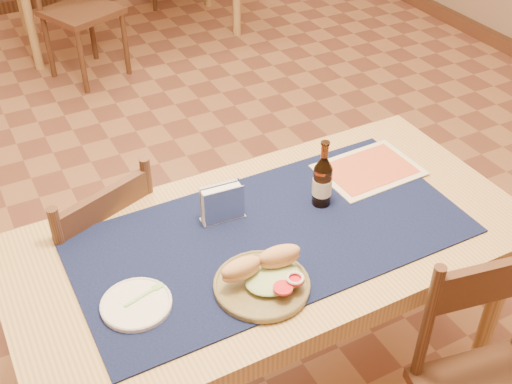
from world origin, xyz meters
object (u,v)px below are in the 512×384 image
chair_main_far (93,262)px  sandwich_plate (264,278)px  beer_bottle (322,181)px  main_table (271,255)px  napkin_holder (222,204)px

chair_main_far → sandwich_plate: bearing=-62.0°
beer_bottle → main_table: bearing=-164.9°
sandwich_plate → beer_bottle: size_ratio=1.15×
sandwich_plate → main_table: bearing=55.8°
main_table → napkin_holder: (-0.10, 0.14, 0.15)m
chair_main_far → beer_bottle: bearing=-30.6°
beer_bottle → napkin_holder: (-0.32, 0.08, -0.03)m
sandwich_plate → chair_main_far: bearing=118.0°
chair_main_far → beer_bottle: beer_bottle is taller
chair_main_far → sandwich_plate: size_ratio=3.25×
main_table → napkin_holder: bearing=125.7°
main_table → sandwich_plate: sandwich_plate is taller
main_table → sandwich_plate: 0.25m
main_table → beer_bottle: beer_bottle is taller
chair_main_far → napkin_holder: size_ratio=6.11×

